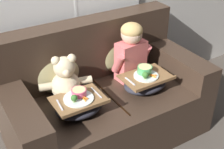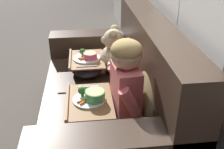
{
  "view_description": "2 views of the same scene",
  "coord_description": "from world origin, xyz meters",
  "px_view_note": "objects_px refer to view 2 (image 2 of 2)",
  "views": [
    {
      "loc": [
        -1.12,
        -1.93,
        2.02
      ],
      "look_at": [
        0.07,
        0.03,
        0.62
      ],
      "focal_mm": 50.0,
      "sensor_mm": 36.0,
      "label": 1
    },
    {
      "loc": [
        1.76,
        -0.14,
        1.57
      ],
      "look_at": [
        0.11,
        0.05,
        0.67
      ],
      "focal_mm": 42.0,
      "sensor_mm": 36.0,
      "label": 2
    }
  ],
  "objects_px": {
    "teddy_bear": "(113,53)",
    "throw_pillow_behind_teddy": "(133,50)",
    "throw_pillow_behind_child": "(151,89)",
    "lap_tray_teddy": "(87,65)",
    "lap_tray_child": "(90,107)",
    "child_figure": "(126,76)",
    "couch": "(113,101)"
  },
  "relations": [
    {
      "from": "throw_pillow_behind_teddy",
      "to": "lap_tray_teddy",
      "type": "xyz_separation_m",
      "value": [
        0.0,
        -0.41,
        -0.12
      ]
    },
    {
      "from": "throw_pillow_behind_child",
      "to": "teddy_bear",
      "type": "height_order",
      "value": "teddy_bear"
    },
    {
      "from": "teddy_bear",
      "to": "lap_tray_teddy",
      "type": "xyz_separation_m",
      "value": [
        0.0,
        -0.23,
        -0.1
      ]
    },
    {
      "from": "throw_pillow_behind_child",
      "to": "child_figure",
      "type": "relative_size",
      "value": 0.78
    },
    {
      "from": "throw_pillow_behind_teddy",
      "to": "child_figure",
      "type": "distance_m",
      "value": 0.68
    },
    {
      "from": "throw_pillow_behind_child",
      "to": "lap_tray_child",
      "type": "distance_m",
      "value": 0.42
    },
    {
      "from": "throw_pillow_behind_teddy",
      "to": "lap_tray_child",
      "type": "distance_m",
      "value": 0.77
    },
    {
      "from": "lap_tray_child",
      "to": "lap_tray_teddy",
      "type": "relative_size",
      "value": 1.05
    },
    {
      "from": "couch",
      "to": "child_figure",
      "type": "relative_size",
      "value": 3.18
    },
    {
      "from": "throw_pillow_behind_teddy",
      "to": "throw_pillow_behind_child",
      "type": "bearing_deg",
      "value": 0.0
    },
    {
      "from": "couch",
      "to": "throw_pillow_behind_teddy",
      "type": "xyz_separation_m",
      "value": [
        -0.32,
        0.21,
        0.3
      ]
    },
    {
      "from": "lap_tray_teddy",
      "to": "lap_tray_child",
      "type": "bearing_deg",
      "value": 0.06
    },
    {
      "from": "throw_pillow_behind_child",
      "to": "teddy_bear",
      "type": "distance_m",
      "value": 0.67
    },
    {
      "from": "child_figure",
      "to": "lap_tray_child",
      "type": "relative_size",
      "value": 1.29
    },
    {
      "from": "couch",
      "to": "lap_tray_child",
      "type": "bearing_deg",
      "value": -30.95
    },
    {
      "from": "throw_pillow_behind_child",
      "to": "lap_tray_teddy",
      "type": "height_order",
      "value": "throw_pillow_behind_child"
    },
    {
      "from": "child_figure",
      "to": "couch",
      "type": "bearing_deg",
      "value": -172.83
    },
    {
      "from": "child_figure",
      "to": "lap_tray_child",
      "type": "xyz_separation_m",
      "value": [
        0.0,
        -0.24,
        -0.22
      ]
    },
    {
      "from": "teddy_bear",
      "to": "lap_tray_child",
      "type": "bearing_deg",
      "value": -19.55
    },
    {
      "from": "couch",
      "to": "throw_pillow_behind_child",
      "type": "xyz_separation_m",
      "value": [
        0.32,
        0.21,
        0.3
      ]
    },
    {
      "from": "throw_pillow_behind_child",
      "to": "lap_tray_child",
      "type": "height_order",
      "value": "throw_pillow_behind_child"
    },
    {
      "from": "throw_pillow_behind_teddy",
      "to": "child_figure",
      "type": "bearing_deg",
      "value": -14.71
    },
    {
      "from": "child_figure",
      "to": "lap_tray_teddy",
      "type": "distance_m",
      "value": 0.72
    },
    {
      "from": "throw_pillow_behind_child",
      "to": "lap_tray_teddy",
      "type": "xyz_separation_m",
      "value": [
        -0.65,
        -0.41,
        -0.12
      ]
    },
    {
      "from": "throw_pillow_behind_child",
      "to": "teddy_bear",
      "type": "relative_size",
      "value": 0.96
    },
    {
      "from": "lap_tray_child",
      "to": "couch",
      "type": "bearing_deg",
      "value": 149.05
    },
    {
      "from": "teddy_bear",
      "to": "throw_pillow_behind_teddy",
      "type": "bearing_deg",
      "value": 89.58
    },
    {
      "from": "throw_pillow_behind_child",
      "to": "throw_pillow_behind_teddy",
      "type": "height_order",
      "value": "throw_pillow_behind_teddy"
    },
    {
      "from": "child_figure",
      "to": "lap_tray_teddy",
      "type": "xyz_separation_m",
      "value": [
        -0.65,
        -0.24,
        -0.22
      ]
    },
    {
      "from": "couch",
      "to": "lap_tray_teddy",
      "type": "relative_size",
      "value": 4.3
    },
    {
      "from": "couch",
      "to": "throw_pillow_behind_child",
      "type": "bearing_deg",
      "value": 33.07
    },
    {
      "from": "lap_tray_teddy",
      "to": "couch",
      "type": "bearing_deg",
      "value": 31.1
    }
  ]
}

